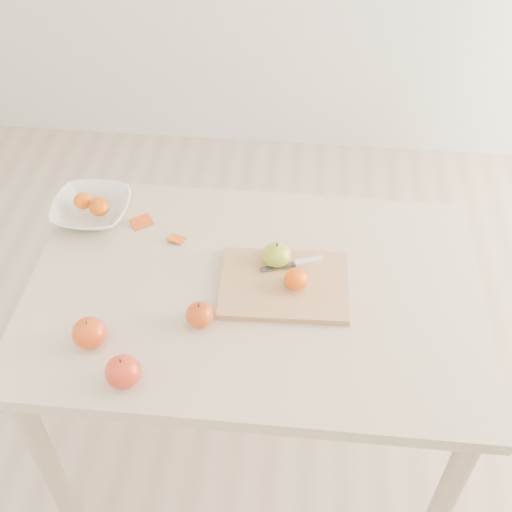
{
  "coord_description": "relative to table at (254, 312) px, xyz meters",
  "views": [
    {
      "loc": [
        0.12,
        -1.13,
        2.0
      ],
      "look_at": [
        0.0,
        0.05,
        0.82
      ],
      "focal_mm": 45.0,
      "sensor_mm": 36.0,
      "label": 1
    }
  ],
  "objects": [
    {
      "name": "apple_red_e",
      "position": [
        -0.12,
        -0.13,
        0.13
      ],
      "size": [
        0.07,
        0.07,
        0.06
      ],
      "primitive_type": "ellipsoid",
      "color": "#A22413",
      "rests_on": "table"
    },
    {
      "name": "table",
      "position": [
        0.0,
        0.0,
        0.0
      ],
      "size": [
        1.2,
        0.8,
        0.75
      ],
      "color": "beige",
      "rests_on": "ground"
    },
    {
      "name": "apple_green",
      "position": [
        0.05,
        0.09,
        0.13
      ],
      "size": [
        0.08,
        0.08,
        0.07
      ],
      "primitive_type": "ellipsoid",
      "color": "#669615",
      "rests_on": "table"
    },
    {
      "name": "bowl_tangerine_near",
      "position": [
        -0.53,
        0.25,
        0.15
      ],
      "size": [
        0.05,
        0.05,
        0.05
      ],
      "primitive_type": "ellipsoid",
      "color": "#E95608",
      "rests_on": "fruit_bowl"
    },
    {
      "name": "bowl_tangerine_far",
      "position": [
        -0.47,
        0.22,
        0.15
      ],
      "size": [
        0.06,
        0.06,
        0.05
      ],
      "primitive_type": "ellipsoid",
      "color": "#D85B07",
      "rests_on": "fruit_bowl"
    },
    {
      "name": "apple_red_c",
      "position": [
        -0.27,
        -0.32,
        0.14
      ],
      "size": [
        0.08,
        0.08,
        0.07
      ],
      "primitive_type": "ellipsoid",
      "color": "maroon",
      "rests_on": "table"
    },
    {
      "name": "paring_knife",
      "position": [
        0.12,
        0.08,
        0.12
      ],
      "size": [
        0.17,
        0.07,
        0.01
      ],
      "color": "silver",
      "rests_on": "cutting_board"
    },
    {
      "name": "cutting_board",
      "position": [
        0.08,
        0.01,
        0.11
      ],
      "size": [
        0.34,
        0.26,
        0.02
      ],
      "primitive_type": "cube",
      "rotation": [
        0.0,
        0.0,
        0.04
      ],
      "color": "tan",
      "rests_on": "table"
    },
    {
      "name": "apple_red_d",
      "position": [
        -0.38,
        -0.22,
        0.14
      ],
      "size": [
        0.08,
        0.08,
        0.07
      ],
      "primitive_type": "ellipsoid",
      "color": "#9C160E",
      "rests_on": "table"
    },
    {
      "name": "fruit_bowl",
      "position": [
        -0.5,
        0.24,
        0.13
      ],
      "size": [
        0.22,
        0.22,
        0.06
      ],
      "primitive_type": "imported",
      "color": "white",
      "rests_on": "table"
    },
    {
      "name": "ground",
      "position": [
        0.0,
        0.0,
        -0.65
      ],
      "size": [
        3.5,
        3.5,
        0.0
      ],
      "primitive_type": "plane",
      "color": "#C6B293",
      "rests_on": "ground"
    },
    {
      "name": "orange_peel_b",
      "position": [
        -0.24,
        0.16,
        0.1
      ],
      "size": [
        0.05,
        0.05,
        0.01
      ],
      "primitive_type": "cube",
      "rotation": [
        -0.14,
        0.0,
        -0.31
      ],
      "color": "#CE550E",
      "rests_on": "table"
    },
    {
      "name": "board_tangerine",
      "position": [
        0.11,
        0.0,
        0.14
      ],
      "size": [
        0.06,
        0.06,
        0.05
      ],
      "primitive_type": "ellipsoid",
      "color": "#D45C07",
      "rests_on": "cutting_board"
    },
    {
      "name": "orange_peel_a",
      "position": [
        -0.35,
        0.22,
        0.1
      ],
      "size": [
        0.07,
        0.07,
        0.01
      ],
      "primitive_type": "cube",
      "rotation": [
        0.21,
        0.0,
        0.64
      ],
      "color": "#C5450D",
      "rests_on": "table"
    }
  ]
}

